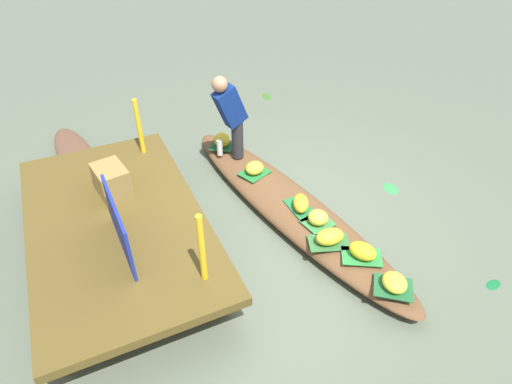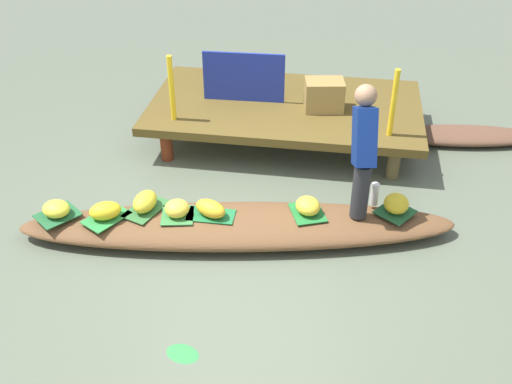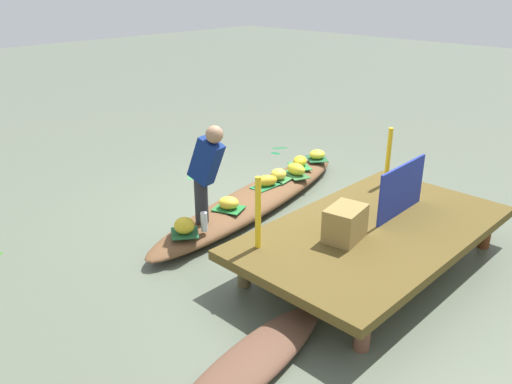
% 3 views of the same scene
% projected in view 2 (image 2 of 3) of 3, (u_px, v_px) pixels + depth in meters
% --- Properties ---
extents(canal_water, '(40.00, 40.00, 0.00)m').
position_uv_depth(canal_water, '(238.00, 236.00, 5.83)').
color(canal_water, '#5B6552').
rests_on(canal_water, ground).
extents(dock_platform, '(3.20, 1.80, 0.46)m').
position_uv_depth(dock_platform, '(285.00, 108.00, 7.23)').
color(dock_platform, brown).
rests_on(dock_platform, ground).
extents(vendor_boat, '(4.22, 1.42, 0.24)m').
position_uv_depth(vendor_boat, '(238.00, 226.00, 5.77)').
color(vendor_boat, brown).
rests_on(vendor_boat, ground).
extents(moored_boat, '(1.92, 0.70, 0.16)m').
position_uv_depth(moored_boat, '(461.00, 136.00, 7.33)').
color(moored_boat, brown).
rests_on(moored_boat, ground).
extents(leaf_mat_0, '(0.44, 0.44, 0.01)m').
position_uv_depth(leaf_mat_0, '(395.00, 212.00, 5.75)').
color(leaf_mat_0, '#1D532E').
rests_on(leaf_mat_0, vendor_boat).
extents(banana_bunch_0, '(0.33, 0.33, 0.19)m').
position_uv_depth(banana_bunch_0, '(396.00, 204.00, 5.70)').
color(banana_bunch_0, gold).
rests_on(banana_bunch_0, vendor_boat).
extents(leaf_mat_1, '(0.44, 0.49, 0.01)m').
position_uv_depth(leaf_mat_1, '(106.00, 218.00, 5.67)').
color(leaf_mat_1, '#2C843D').
rests_on(leaf_mat_1, vendor_boat).
extents(banana_bunch_1, '(0.36, 0.32, 0.16)m').
position_uv_depth(banana_bunch_1, '(105.00, 211.00, 5.63)').
color(banana_bunch_1, yellow).
rests_on(banana_bunch_1, vendor_boat).
extents(leaf_mat_2, '(0.41, 0.51, 0.01)m').
position_uv_depth(leaf_mat_2, '(146.00, 209.00, 5.79)').
color(leaf_mat_2, '#336B35').
rests_on(leaf_mat_2, vendor_boat).
extents(banana_bunch_2, '(0.24, 0.33, 0.17)m').
position_uv_depth(banana_bunch_2, '(145.00, 202.00, 5.74)').
color(banana_bunch_2, gold).
rests_on(banana_bunch_2, vendor_boat).
extents(leaf_mat_3, '(0.47, 0.48, 0.01)m').
position_uv_depth(leaf_mat_3, '(58.00, 215.00, 5.71)').
color(leaf_mat_3, '#215D32').
rests_on(leaf_mat_3, vendor_boat).
extents(banana_bunch_3, '(0.31, 0.29, 0.15)m').
position_uv_depth(banana_bunch_3, '(56.00, 209.00, 5.67)').
color(banana_bunch_3, yellow).
rests_on(banana_bunch_3, vendor_boat).
extents(leaf_mat_4, '(0.35, 0.37, 0.01)m').
position_uv_depth(leaf_mat_4, '(178.00, 215.00, 5.71)').
color(leaf_mat_4, '#397D3E').
rests_on(leaf_mat_4, vendor_boat).
extents(banana_bunch_4, '(0.29, 0.29, 0.16)m').
position_uv_depth(banana_bunch_4, '(177.00, 208.00, 5.66)').
color(banana_bunch_4, yellow).
rests_on(banana_bunch_4, vendor_boat).
extents(leaf_mat_5, '(0.40, 0.44, 0.01)m').
position_uv_depth(leaf_mat_5, '(308.00, 212.00, 5.74)').
color(leaf_mat_5, '#227231').
rests_on(leaf_mat_5, vendor_boat).
extents(banana_bunch_5, '(0.33, 0.34, 0.16)m').
position_uv_depth(banana_bunch_5, '(308.00, 206.00, 5.70)').
color(banana_bunch_5, yellow).
rests_on(banana_bunch_5, vendor_boat).
extents(leaf_mat_6, '(0.45, 0.24, 0.01)m').
position_uv_depth(leaf_mat_6, '(211.00, 215.00, 5.71)').
color(leaf_mat_6, '#20723A').
rests_on(leaf_mat_6, vendor_boat).
extents(banana_bunch_6, '(0.37, 0.30, 0.16)m').
position_uv_depth(banana_bunch_6, '(211.00, 209.00, 5.66)').
color(banana_bunch_6, gold).
rests_on(banana_bunch_6, vendor_boat).
extents(vendor_person, '(0.25, 0.48, 1.22)m').
position_uv_depth(vendor_person, '(364.00, 146.00, 5.40)').
color(vendor_person, '#28282D').
rests_on(vendor_person, vendor_boat).
extents(water_bottle, '(0.08, 0.08, 0.23)m').
position_uv_depth(water_bottle, '(374.00, 194.00, 5.80)').
color(water_bottle, silver).
rests_on(water_bottle, vendor_boat).
extents(market_banner, '(0.96, 0.06, 0.60)m').
position_uv_depth(market_banner, '(244.00, 77.00, 7.09)').
color(market_banner, '#1D2E97').
rests_on(market_banner, dock_platform).
extents(railing_post_west, '(0.06, 0.06, 0.75)m').
position_uv_depth(railing_post_west, '(172.00, 88.00, 6.65)').
color(railing_post_west, yellow).
rests_on(railing_post_west, dock_platform).
extents(railing_post_east, '(0.06, 0.06, 0.75)m').
position_uv_depth(railing_post_east, '(393.00, 103.00, 6.34)').
color(railing_post_east, yellow).
rests_on(railing_post_east, dock_platform).
extents(produce_crate, '(0.49, 0.39, 0.35)m').
position_uv_depth(produce_crate, '(324.00, 95.00, 6.97)').
color(produce_crate, olive).
rests_on(produce_crate, dock_platform).
extents(drifting_plant_0, '(0.31, 0.25, 0.01)m').
position_uv_depth(drifting_plant_0, '(183.00, 353.00, 4.62)').
color(drifting_plant_0, '#348C45').
rests_on(drifting_plant_0, ground).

